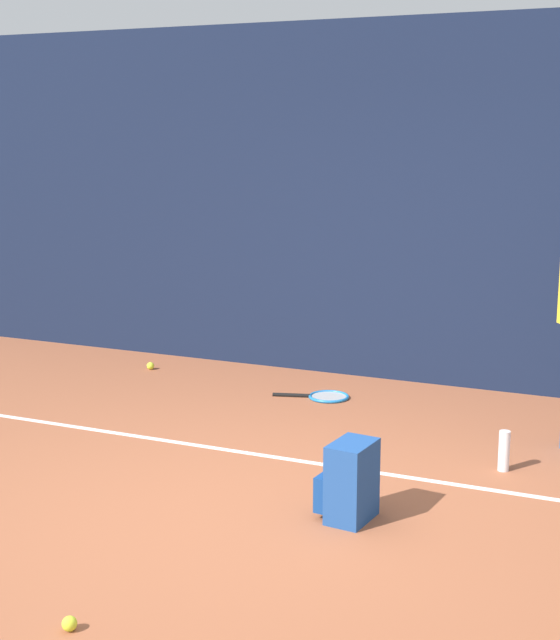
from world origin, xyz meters
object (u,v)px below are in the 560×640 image
(tennis_ball_near_player, at_px, (69,624))
(tennis_racket, at_px, (325,396))
(backpack, at_px, (349,482))
(tennis_ball_by_fence, at_px, (150,366))
(water_bottle, at_px, (504,451))

(tennis_ball_near_player, bearing_deg, tennis_racket, 94.26)
(backpack, bearing_deg, tennis_racket, -149.73)
(backpack, distance_m, tennis_ball_near_player, 1.74)
(tennis_racket, height_order, backpack, backpack)
(backpack, relative_size, tennis_ball_near_player, 6.67)
(tennis_ball_near_player, xyz_separation_m, tennis_ball_by_fence, (-2.02, 3.95, 0.00))
(backpack, relative_size, water_bottle, 1.71)
(backpack, height_order, water_bottle, backpack)
(backpack, bearing_deg, tennis_ball_by_fence, -125.02)
(tennis_ball_near_player, xyz_separation_m, water_bottle, (1.32, 2.68, 0.10))
(tennis_ball_by_fence, height_order, water_bottle, water_bottle)
(backpack, relative_size, tennis_ball_by_fence, 6.67)
(tennis_racket, xyz_separation_m, water_bottle, (1.60, -1.06, 0.12))
(water_bottle, bearing_deg, tennis_ball_by_fence, 159.19)
(tennis_ball_near_player, height_order, water_bottle, water_bottle)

